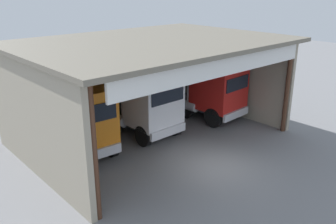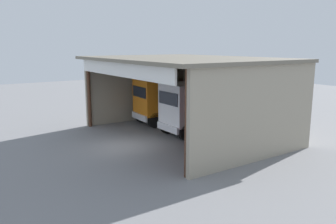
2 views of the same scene
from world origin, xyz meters
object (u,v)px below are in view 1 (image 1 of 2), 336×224
object	(u,v)px
truck_orange_right_bay	(80,121)
truck_red_center_left_bay	(215,91)
tool_cart	(149,104)
oil_drum	(91,120)
truck_white_center_right_bay	(149,104)

from	to	relation	value
truck_orange_right_bay	truck_red_center_left_bay	world-z (taller)	truck_orange_right_bay
truck_red_center_left_bay	tool_cart	distance (m)	4.45
oil_drum	tool_cart	xyz separation A→B (m)	(4.19, -0.05, 0.03)
truck_orange_right_bay	truck_white_center_right_bay	distance (m)	3.94
tool_cart	truck_orange_right_bay	bearing A→B (deg)	-155.76
truck_white_center_right_bay	truck_red_center_left_bay	bearing A→B (deg)	171.61
truck_orange_right_bay	tool_cart	world-z (taller)	truck_orange_right_bay
truck_white_center_right_bay	oil_drum	world-z (taller)	truck_white_center_right_bay
truck_orange_right_bay	truck_red_center_left_bay	distance (m)	8.48
oil_drum	tool_cart	bearing A→B (deg)	-0.72
truck_red_center_left_bay	tool_cart	size ratio (longest dim) A/B	4.64
truck_red_center_left_bay	truck_white_center_right_bay	bearing A→B (deg)	-11.34
truck_orange_right_bay	oil_drum	xyz separation A→B (m)	(2.19, 2.92, -1.32)
truck_orange_right_bay	truck_white_center_right_bay	bearing A→B (deg)	-179.64
tool_cart	truck_red_center_left_bay	bearing A→B (deg)	-60.99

